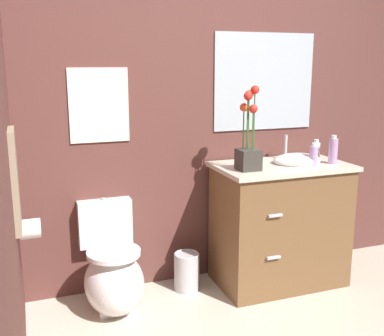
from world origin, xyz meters
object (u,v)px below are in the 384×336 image
Objects in this scene: soap_bottle at (333,151)px; wall_mirror at (264,82)px; toilet at (113,274)px; vanity_cabinet at (280,223)px; flower_vase at (249,145)px; hand_wash_bottle at (316,151)px; toilet_paper_roll at (30,229)px; wall_poster at (99,105)px; trash_bin at (187,271)px; lotion_bottle at (313,155)px; hanging_towel at (15,180)px.

wall_mirror reaches higher than soap_bottle.
vanity_cabinet is at bearing -1.24° from toilet.
flower_vase is (-0.31, -0.08, 0.60)m from vanity_cabinet.
hand_wash_bottle is at bearing -44.45° from wall_mirror.
toilet_paper_roll is at bearing -176.26° from flower_vase.
soap_bottle reaches higher than toilet.
trash_bin is at bearing -18.61° from wall_poster.
toilet is at bearing 175.04° from lotion_bottle.
soap_bottle is 1.34m from trash_bin.
wall_mirror is (-0.28, 0.28, 0.49)m from hand_wash_bottle.
wall_poster is (-1.22, 0.29, 0.86)m from vanity_cabinet.
toilet_paper_roll is at bearing -157.83° from toilet.
flower_vase reaches higher than toilet.
wall_mirror reaches higher than toilet_paper_roll.
wall_poster is at bearing 49.99° from hanging_towel.
vanity_cabinet is 1.72m from toilet_paper_roll.
flower_vase is 1.44m from toilet_paper_roll.
toilet reaches higher than trash_bin.
lotion_bottle is at bearing -1.91° from flower_vase.
wall_poster is 0.93× the size of hanging_towel.
vanity_cabinet is 0.68m from flower_vase.
soap_bottle is 1.65m from wall_poster.
hanging_towel is at bearing -130.01° from wall_poster.
trash_bin is at bearing 174.26° from hand_wash_bottle.
lotion_bottle is 1.21m from trash_bin.
toilet_paper_roll is at bearing -174.29° from vanity_cabinet.
flower_vase is 1.14× the size of wall_poster.
soap_bottle is at bearing 1.93° from toilet_paper_roll.
wall_mirror is at bearing 0.00° from wall_poster.
toilet_paper_roll is (0.06, 0.18, -0.32)m from hanging_towel.
hand_wash_bottle is at bearing 10.05° from hanging_towel.
wall_mirror is (-0.35, 0.40, 0.47)m from soap_bottle.
toilet is 1.33× the size of hanging_towel.
hand_wash_bottle is 0.31× the size of hanging_towel.
toilet_paper_roll is at bearing -164.60° from trash_bin.
toilet is 1.24m from vanity_cabinet.
lotion_bottle is (-0.16, 0.01, -0.02)m from soap_bottle.
wall_mirror reaches higher than flower_vase.
lotion_bottle is 1.50m from wall_poster.
hanging_towel is (-1.08, -0.46, 0.87)m from trash_bin.
hanging_towel is (-1.76, -0.35, 0.55)m from vanity_cabinet.
soap_bottle is 0.70m from wall_mirror.
hand_wash_bottle is at bearing -0.42° from toilet.
hand_wash_bottle is 2.07m from hanging_towel.
wall_poster is at bearing 161.39° from trash_bin.
flower_vase is 1.47m from hanging_towel.
toilet_paper_roll is (-1.02, -0.28, 0.54)m from trash_bin.
wall_poster is (-1.56, 0.40, 0.33)m from soap_bottle.
toilet is 0.56m from trash_bin.
toilet is at bearing 173.39° from flower_vase.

